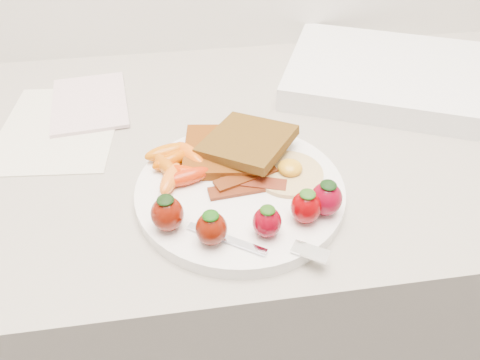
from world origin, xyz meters
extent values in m
cube|color=gray|center=(0.00, 1.70, 0.45)|extent=(2.00, 0.60, 0.90)
cylinder|color=white|center=(-0.02, 1.56, 0.91)|extent=(0.27, 0.27, 0.02)
cube|color=#4B2106|center=(-0.03, 1.63, 0.93)|extent=(0.12, 0.12, 0.01)
cube|color=#4F3311|center=(0.00, 1.63, 0.94)|extent=(0.15, 0.15, 0.03)
cylinder|color=beige|center=(0.04, 1.58, 0.92)|extent=(0.11, 0.11, 0.01)
ellipsoid|color=orange|center=(0.05, 1.58, 0.93)|extent=(0.04, 0.04, 0.02)
cube|color=#460D05|center=(-0.02, 1.56, 0.92)|extent=(0.09, 0.03, 0.00)
cube|color=#410B0C|center=(-0.01, 1.56, 0.92)|extent=(0.09, 0.05, 0.00)
cube|color=black|center=(-0.01, 1.57, 0.92)|extent=(0.09, 0.05, 0.00)
ellipsoid|color=#C04E00|center=(-0.11, 1.62, 0.93)|extent=(0.06, 0.04, 0.02)
ellipsoid|color=#C82E00|center=(-0.09, 1.59, 0.93)|extent=(0.06, 0.04, 0.02)
ellipsoid|color=orange|center=(-0.11, 1.58, 0.93)|extent=(0.04, 0.06, 0.02)
ellipsoid|color=#E85C0B|center=(-0.08, 1.63, 0.93)|extent=(0.05, 0.06, 0.02)
ellipsoid|color=#C96208|center=(-0.11, 1.64, 0.93)|extent=(0.07, 0.04, 0.02)
ellipsoid|color=#B82606|center=(-0.09, 1.58, 0.93)|extent=(0.07, 0.04, 0.02)
ellipsoid|color=#C35A09|center=(-0.12, 1.61, 0.93)|extent=(0.04, 0.06, 0.02)
ellipsoid|color=#5D0F04|center=(-0.12, 1.51, 0.94)|extent=(0.04, 0.04, 0.04)
ellipsoid|color=black|center=(-0.12, 1.51, 0.96)|extent=(0.02, 0.02, 0.01)
ellipsoid|color=#590F03|center=(-0.07, 1.48, 0.94)|extent=(0.04, 0.04, 0.04)
ellipsoid|color=#11430A|center=(-0.07, 1.48, 0.96)|extent=(0.02, 0.02, 0.01)
ellipsoid|color=#6C010E|center=(0.00, 1.48, 0.94)|extent=(0.03, 0.03, 0.04)
ellipsoid|color=#1C460D|center=(0.00, 1.48, 0.96)|extent=(0.02, 0.02, 0.01)
ellipsoid|color=#740003|center=(0.04, 1.49, 0.94)|extent=(0.04, 0.04, 0.04)
ellipsoid|color=#235013|center=(0.04, 1.49, 0.96)|extent=(0.02, 0.02, 0.01)
ellipsoid|color=maroon|center=(0.07, 1.50, 0.94)|extent=(0.04, 0.04, 0.04)
ellipsoid|color=black|center=(0.07, 1.50, 0.96)|extent=(0.02, 0.02, 0.01)
cube|color=white|center=(-0.05, 1.47, 0.92)|extent=(0.09, 0.06, 0.00)
cube|color=white|center=(0.04, 1.44, 0.92)|extent=(0.04, 0.04, 0.00)
cube|color=silver|center=(-0.28, 1.76, 0.90)|extent=(0.20, 0.25, 0.00)
cube|color=beige|center=(-0.24, 1.82, 0.91)|extent=(0.14, 0.18, 0.01)
cube|color=white|center=(0.28, 1.81, 0.92)|extent=(0.42, 0.39, 0.04)
camera|label=1|loc=(-0.09, 1.12, 1.32)|focal=35.00mm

